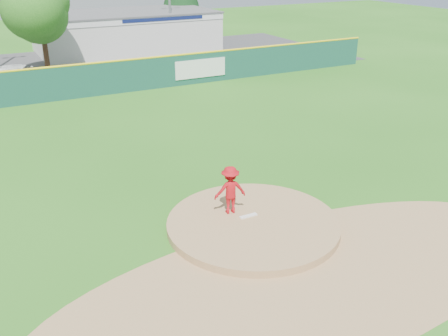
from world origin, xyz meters
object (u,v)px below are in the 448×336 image
pool_building_grp (126,31)px  van (22,78)px  pitcher (230,190)px  deciduous_tree (40,9)px

pool_building_grp → van: bearing=-134.1°
pitcher → van: pitcher is taller
pitcher → van: size_ratio=0.29×
van → pool_building_grp: pool_building_grp is taller
pitcher → van: (-3.73, 20.70, -0.27)m
van → pool_building_grp: size_ratio=0.36×
van → deciduous_tree: (2.11, 3.46, 3.77)m
pool_building_grp → deciduous_tree: 11.01m
pitcher → deciduous_tree: size_ratio=0.22×
pool_building_grp → deciduous_tree: size_ratio=2.07×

